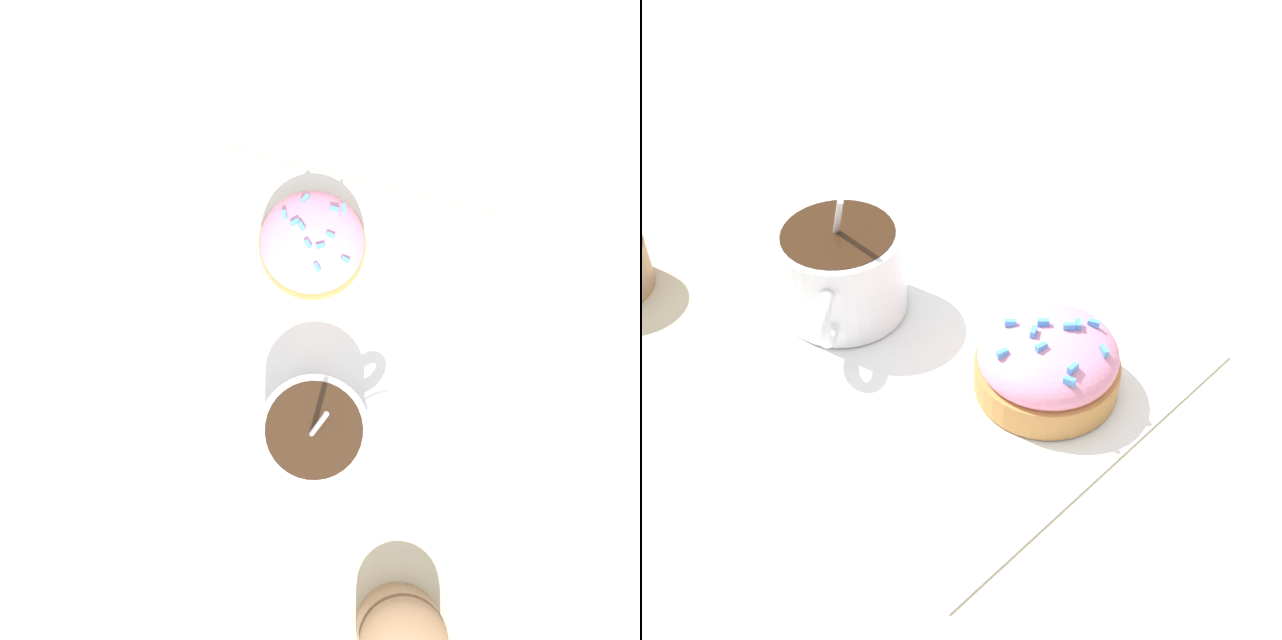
% 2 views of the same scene
% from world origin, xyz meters
% --- Properties ---
extents(ground_plane, '(3.00, 3.00, 0.00)m').
position_xyz_m(ground_plane, '(0.00, 0.00, 0.00)').
color(ground_plane, '#C6B793').
extents(paper_napkin, '(0.31, 0.29, 0.00)m').
position_xyz_m(paper_napkin, '(0.00, 0.00, 0.00)').
color(paper_napkin, white).
rests_on(paper_napkin, ground_plane).
extents(coffee_cup, '(0.08, 0.10, 0.10)m').
position_xyz_m(coffee_cup, '(-0.07, -0.01, 0.04)').
color(coffee_cup, white).
rests_on(coffee_cup, paper_napkin).
extents(frosted_pastry, '(0.09, 0.09, 0.05)m').
position_xyz_m(frosted_pastry, '(0.07, 0.01, 0.02)').
color(frosted_pastry, '#C18442').
rests_on(frosted_pastry, paper_napkin).
extents(sugar_bowl, '(0.07, 0.07, 0.06)m').
position_xyz_m(sugar_bowl, '(-0.22, -0.10, 0.03)').
color(sugar_bowl, '#99704C').
rests_on(sugar_bowl, ground_plane).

